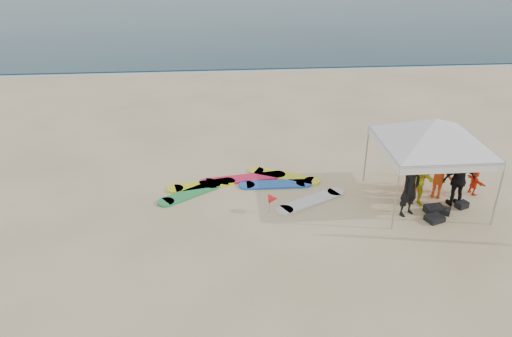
{
  "coord_description": "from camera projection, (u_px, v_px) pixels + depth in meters",
  "views": [
    {
      "loc": [
        -1.58,
        -10.94,
        8.01
      ],
      "look_at": [
        -0.47,
        2.6,
        1.2
      ],
      "focal_mm": 35.0,
      "sensor_mm": 36.0,
      "label": 1
    }
  ],
  "objects": [
    {
      "name": "surfboard_spread",
      "position": [
        253.0,
        186.0,
        16.64
      ],
      "size": [
        5.76,
        3.21,
        0.07
      ],
      "color": "#268C49",
      "rests_on": "ground"
    },
    {
      "name": "person_orange_a",
      "position": [
        439.0,
        175.0,
        15.72
      ],
      "size": [
        1.15,
        0.94,
        1.55
      ],
      "primitive_type": "imported",
      "rotation": [
        0.0,
        0.0,
        2.72
      ],
      "color": "#D94213",
      "rests_on": "ground"
    },
    {
      "name": "shoreline_foam",
      "position": [
        243.0,
        69.0,
        29.67
      ],
      "size": [
        160.0,
        1.2,
        0.01
      ],
      "primitive_type": "cube",
      "color": "silver",
      "rests_on": "ground"
    },
    {
      "name": "person_black_a",
      "position": [
        410.0,
        188.0,
        14.72
      ],
      "size": [
        0.79,
        0.69,
        1.82
      ],
      "primitive_type": "imported",
      "rotation": [
        0.0,
        0.0,
        0.49
      ],
      "color": "black",
      "rests_on": "ground"
    },
    {
      "name": "canopy_tent",
      "position": [
        436.0,
        119.0,
        14.59
      ],
      "size": [
        4.22,
        4.22,
        3.18
      ],
      "color": "#A5A5A8",
      "rests_on": "ground"
    },
    {
      "name": "marker_pennant",
      "position": [
        273.0,
        199.0,
        14.96
      ],
      "size": [
        0.28,
        0.28,
        0.64
      ],
      "color": "#A5A5A8",
      "rests_on": "ground"
    },
    {
      "name": "gear_pile",
      "position": [
        440.0,
        211.0,
        15.08
      ],
      "size": [
        1.66,
        1.13,
        0.22
      ],
      "color": "black",
      "rests_on": "ground"
    },
    {
      "name": "person_black_b",
      "position": [
        459.0,
        180.0,
        15.22
      ],
      "size": [
        1.06,
        0.49,
        1.76
      ],
      "primitive_type": "imported",
      "rotation": [
        0.0,
        0.0,
        3.2
      ],
      "color": "black",
      "rests_on": "ground"
    },
    {
      "name": "ground",
      "position": [
        281.0,
        251.0,
        13.45
      ],
      "size": [
        120.0,
        120.0,
        0.0
      ],
      "primitive_type": "plane",
      "color": "beige",
      "rests_on": "ground"
    },
    {
      "name": "person_seated",
      "position": [
        474.0,
        182.0,
        16.05
      ],
      "size": [
        0.42,
        0.84,
        0.87
      ],
      "primitive_type": "imported",
      "rotation": [
        0.0,
        0.0,
        1.78
      ],
      "color": "#F43C15",
      "rests_on": "ground"
    },
    {
      "name": "person_orange_b",
      "position": [
        417.0,
        168.0,
        16.17
      ],
      "size": [
        0.91,
        0.84,
        1.57
      ],
      "primitive_type": "imported",
      "rotation": [
        0.0,
        0.0,
        3.74
      ],
      "color": "#FF4516",
      "rests_on": "ground"
    },
    {
      "name": "person_yellow",
      "position": [
        419.0,
        180.0,
        15.24
      ],
      "size": [
        1.07,
        1.0,
        1.74
      ],
      "primitive_type": "imported",
      "rotation": [
        0.0,
        0.0,
        -0.55
      ],
      "color": "#B2BC1A",
      "rests_on": "ground"
    }
  ]
}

